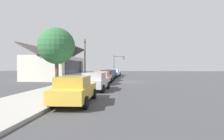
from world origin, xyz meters
name	(u,v)px	position (x,y,z in m)	size (l,w,h in m)	color
ground_plane	(126,82)	(0.00, 0.00, 0.00)	(120.00, 120.00, 0.00)	#424244
sidewalk_curb	(87,81)	(0.00, 5.60, 0.08)	(60.00, 4.20, 0.16)	#A3A099
car_mustard	(75,89)	(-15.14, 2.72, 0.82)	(4.82, 2.14, 1.59)	gold
car_silver	(95,81)	(-9.43, 2.62, 0.81)	(4.39, 2.25, 1.59)	silver
car_coral	(102,77)	(-3.78, 2.83, 0.81)	(4.41, 2.05, 1.59)	#EA8C75
car_charcoal	(107,75)	(1.53, 2.86, 0.82)	(4.92, 2.18, 1.59)	#2D3035
car_navy	(111,74)	(7.11, 2.81, 0.81)	(4.44, 2.11, 1.59)	navy
car_ivory	(115,73)	(13.18, 2.64, 0.82)	(4.68, 2.25, 1.59)	silver
car_skyblue	(117,72)	(18.86, 2.68, 0.82)	(4.65, 2.23, 1.59)	#8CB7E0
storefront_building	(57,67)	(4.54, 11.98, 2.02)	(12.57, 6.76, 5.61)	silver
shade_tree	(57,46)	(-3.77, 8.51, 4.65)	(4.48, 4.48, 6.91)	brown
traffic_light_main	(118,61)	(22.45, 2.54, 3.49)	(0.37, 2.79, 5.20)	#383833
utility_pole_wooden	(85,57)	(9.25, 8.20, 3.93)	(1.80, 0.24, 7.50)	brown
fire_hydrant_red	(89,81)	(-4.78, 4.20, 0.50)	(0.22, 0.22, 0.71)	red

